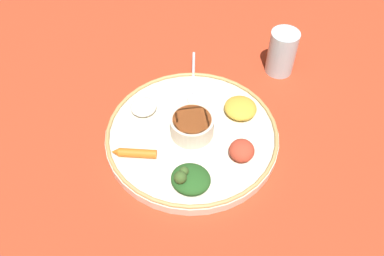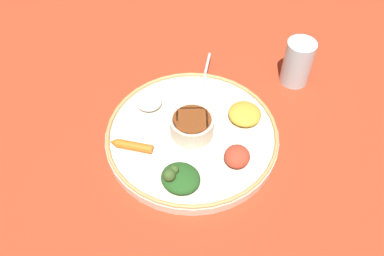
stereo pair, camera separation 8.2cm
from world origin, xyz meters
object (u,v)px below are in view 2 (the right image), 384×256
greens_pile (179,178)px  carrot_near_spoon (131,146)px  drinking_glass (297,65)px  center_bowl (192,125)px  spoon (202,86)px

greens_pile → carrot_near_spoon: bearing=-17.8°
carrot_near_spoon → drinking_glass: (-0.25, -0.34, 0.02)m
center_bowl → spoon: (0.03, -0.13, -0.02)m
spoon → center_bowl: bearing=101.7°
spoon → drinking_glass: size_ratio=1.59×
center_bowl → greens_pile: 0.12m
greens_pile → drinking_glass: bearing=-109.8°
spoon → drinking_glass: (-0.19, -0.12, 0.02)m
carrot_near_spoon → drinking_glass: drinking_glass is taller
greens_pile → center_bowl: bearing=-79.3°
drinking_glass → spoon: bearing=33.9°
spoon → greens_pile: size_ratio=2.01×
center_bowl → greens_pile: size_ratio=1.03×
center_bowl → spoon: bearing=-78.3°
greens_pile → drinking_glass: drinking_glass is taller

